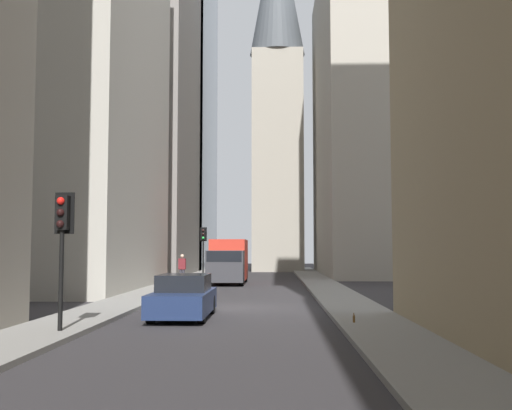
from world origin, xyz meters
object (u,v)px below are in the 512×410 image
(pedestrian, at_px, (182,267))
(discarded_bottle, at_px, (354,319))
(sedan_navy, at_px, (183,298))
(traffic_light_midblock, at_px, (203,240))
(delivery_truck, at_px, (228,261))
(traffic_light_foreground, at_px, (62,228))

(pedestrian, height_order, discarded_bottle, pedestrian)
(sedan_navy, height_order, traffic_light_midblock, traffic_light_midblock)
(discarded_bottle, bearing_deg, pedestrian, 22.56)
(sedan_navy, height_order, pedestrian, pedestrian)
(traffic_light_midblock, bearing_deg, discarded_bottle, -165.14)
(sedan_navy, height_order, discarded_bottle, sedan_navy)
(discarded_bottle, bearing_deg, traffic_light_midblock, 14.86)
(pedestrian, bearing_deg, discarded_bottle, -157.44)
(delivery_truck, xyz_separation_m, sedan_navy, (-19.01, -0.00, -0.80))
(pedestrian, distance_m, discarded_bottle, 20.70)
(traffic_light_midblock, bearing_deg, delivery_truck, -163.05)
(pedestrian, bearing_deg, delivery_truck, -52.57)
(traffic_light_foreground, bearing_deg, delivery_truck, -6.38)
(sedan_navy, bearing_deg, delivery_truck, 0.00)
(traffic_light_midblock, height_order, discarded_bottle, traffic_light_midblock)
(delivery_truck, height_order, sedan_navy, delivery_truck)
(traffic_light_foreground, xyz_separation_m, discarded_bottle, (1.97, -7.85, -2.54))
(sedan_navy, distance_m, discarded_bottle, 5.70)
(sedan_navy, bearing_deg, pedestrian, 8.93)
(delivery_truck, height_order, traffic_light_midblock, traffic_light_midblock)
(pedestrian, bearing_deg, sedan_navy, -171.07)
(sedan_navy, bearing_deg, traffic_light_foreground, 147.79)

